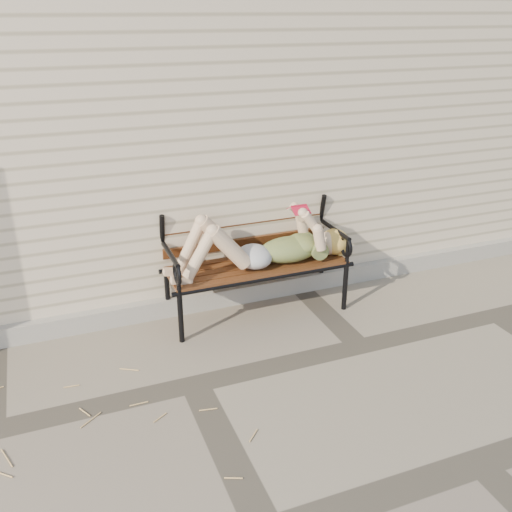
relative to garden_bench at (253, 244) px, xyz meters
name	(u,v)px	position (x,y,z in m)	size (l,w,h in m)	color
ground	(195,384)	(-0.74, -0.85, -0.56)	(80.00, 80.00, 0.00)	gray
house_wall	(107,92)	(-0.74, 2.15, 0.94)	(8.00, 4.00, 3.00)	beige
foundation_strip	(161,308)	(-0.74, 0.12, -0.49)	(8.00, 0.10, 0.15)	gray
garden_bench	(253,244)	(0.00, 0.00, 0.00)	(1.55, 0.62, 1.00)	black
reading_woman	(260,245)	(0.01, -0.12, 0.03)	(1.46, 0.33, 0.46)	#093140
straw_scatter	(46,466)	(-1.69, -1.27, -0.56)	(2.70, 1.74, 0.01)	tan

